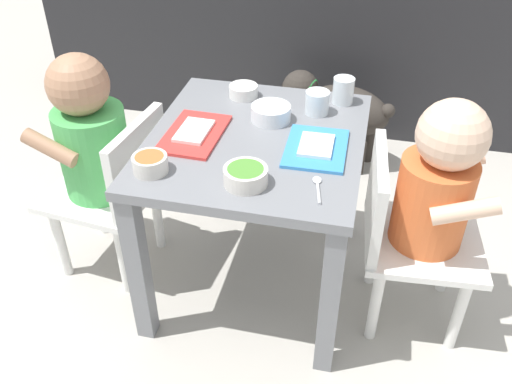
# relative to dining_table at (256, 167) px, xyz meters

# --- Properties ---
(ground_plane) EXTENTS (7.00, 7.00, 0.00)m
(ground_plane) POSITION_rel_dining_table_xyz_m (0.00, 0.00, -0.38)
(ground_plane) COLOR #B2ADA3
(kitchen_cabinet_back) EXTENTS (2.17, 0.36, 0.92)m
(kitchen_cabinet_back) POSITION_rel_dining_table_xyz_m (0.00, 1.05, 0.08)
(kitchen_cabinet_back) COLOR #232326
(kitchen_cabinet_back) RESTS_ON ground
(dining_table) EXTENTS (0.52, 0.58, 0.47)m
(dining_table) POSITION_rel_dining_table_xyz_m (0.00, 0.00, 0.00)
(dining_table) COLOR slate
(dining_table) RESTS_ON ground
(seated_child_left) EXTENTS (0.31, 0.31, 0.65)m
(seated_child_left) POSITION_rel_dining_table_xyz_m (-0.42, -0.02, 0.02)
(seated_child_left) COLOR white
(seated_child_left) RESTS_ON ground
(seated_child_right) EXTENTS (0.30, 0.30, 0.63)m
(seated_child_right) POSITION_rel_dining_table_xyz_m (0.42, -0.04, 0.02)
(seated_child_right) COLOR white
(seated_child_right) RESTS_ON ground
(dog) EXTENTS (0.42, 0.24, 0.32)m
(dog) POSITION_rel_dining_table_xyz_m (0.14, 0.69, -0.17)
(dog) COLOR #332D28
(dog) RESTS_ON ground
(food_tray_left) EXTENTS (0.14, 0.21, 0.02)m
(food_tray_left) POSITION_rel_dining_table_xyz_m (-0.15, -0.02, 0.09)
(food_tray_left) COLOR red
(food_tray_left) RESTS_ON dining_table
(food_tray_right) EXTENTS (0.14, 0.19, 0.02)m
(food_tray_right) POSITION_rel_dining_table_xyz_m (0.15, -0.02, 0.09)
(food_tray_right) COLOR #388CD8
(food_tray_right) RESTS_ON dining_table
(water_cup_left) EXTENTS (0.06, 0.06, 0.06)m
(water_cup_left) POSITION_rel_dining_table_xyz_m (0.13, 0.16, 0.11)
(water_cup_left) COLOR white
(water_cup_left) RESTS_ON dining_table
(water_cup_right) EXTENTS (0.06, 0.06, 0.07)m
(water_cup_right) POSITION_rel_dining_table_xyz_m (0.18, 0.23, 0.12)
(water_cup_right) COLOR white
(water_cup_right) RESTS_ON dining_table
(veggie_bowl_near) EXTENTS (0.10, 0.10, 0.04)m
(veggie_bowl_near) POSITION_rel_dining_table_xyz_m (0.02, -0.19, 0.11)
(veggie_bowl_near) COLOR silver
(veggie_bowl_near) RESTS_ON dining_table
(veggie_bowl_far) EXTENTS (0.08, 0.08, 0.03)m
(veggie_bowl_far) POSITION_rel_dining_table_xyz_m (-0.08, 0.21, 0.10)
(veggie_bowl_far) COLOR white
(veggie_bowl_far) RESTS_ON dining_table
(cereal_bowl_right_side) EXTENTS (0.10, 0.10, 0.04)m
(cereal_bowl_right_side) POSITION_rel_dining_table_xyz_m (0.02, 0.09, 0.11)
(cereal_bowl_right_side) COLOR white
(cereal_bowl_right_side) RESTS_ON dining_table
(cereal_bowl_left_side) EXTENTS (0.08, 0.08, 0.04)m
(cereal_bowl_left_side) POSITION_rel_dining_table_xyz_m (-0.19, -0.19, 0.11)
(cereal_bowl_left_side) COLOR silver
(cereal_bowl_left_side) RESTS_ON dining_table
(spoon_by_left_tray) EXTENTS (0.03, 0.10, 0.01)m
(spoon_by_left_tray) POSITION_rel_dining_table_xyz_m (0.17, -0.17, 0.09)
(spoon_by_left_tray) COLOR silver
(spoon_by_left_tray) RESTS_ON dining_table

